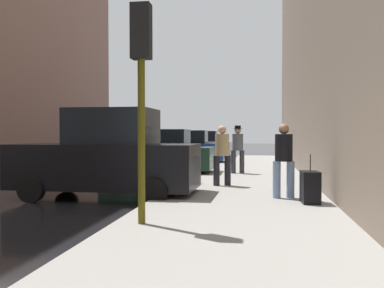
# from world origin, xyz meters

# --- Properties ---
(sidewalk) EXTENTS (4.00, 40.00, 0.15)m
(sidewalk) POSITION_xyz_m (6.00, 0.00, 0.07)
(sidewalk) COLOR gray
(sidewalk) RESTS_ON ground_plane
(parked_black_suv) EXTENTS (4.63, 2.11, 2.25)m
(parked_black_suv) POSITION_xyz_m (2.65, 1.26, 1.03)
(parked_black_suv) COLOR black
(parked_black_suv) RESTS_ON ground_plane
(parked_dark_green_sedan) EXTENTS (4.20, 2.06, 1.79)m
(parked_dark_green_sedan) POSITION_xyz_m (2.65, 7.07, 0.85)
(parked_dark_green_sedan) COLOR #193828
(parked_dark_green_sedan) RESTS_ON ground_plane
(parked_blue_sedan) EXTENTS (4.21, 2.09, 1.79)m
(parked_blue_sedan) POSITION_xyz_m (2.65, 13.26, 0.85)
(parked_blue_sedan) COLOR navy
(parked_blue_sedan) RESTS_ON ground_plane
(parked_silver_sedan) EXTENTS (4.22, 2.10, 1.79)m
(parked_silver_sedan) POSITION_xyz_m (2.65, 19.02, 0.85)
(parked_silver_sedan) COLOR #B7BABF
(parked_silver_sedan) RESTS_ON ground_plane
(fire_hydrant) EXTENTS (0.42, 0.22, 0.70)m
(fire_hydrant) POSITION_xyz_m (4.45, 3.54, 0.50)
(fire_hydrant) COLOR red
(fire_hydrant) RESTS_ON sidewalk
(traffic_light) EXTENTS (0.32, 0.32, 3.60)m
(traffic_light) POSITION_xyz_m (4.50, -2.22, 2.76)
(traffic_light) COLOR #514C0F
(traffic_light) RESTS_ON sidewalk
(pedestrian_in_jeans) EXTENTS (0.52, 0.46, 1.71)m
(pedestrian_in_jeans) POSITION_xyz_m (6.98, 0.97, 1.10)
(pedestrian_in_jeans) COLOR #728CB2
(pedestrian_in_jeans) RESTS_ON sidewalk
(pedestrian_with_beanie) EXTENTS (0.53, 0.47, 1.78)m
(pedestrian_with_beanie) POSITION_xyz_m (5.67, 6.92, 1.14)
(pedestrian_with_beanie) COLOR #333338
(pedestrian_with_beanie) RESTS_ON sidewalk
(pedestrian_in_tan_coat) EXTENTS (0.53, 0.48, 1.71)m
(pedestrian_in_tan_coat) POSITION_xyz_m (5.39, 3.09, 1.10)
(pedestrian_in_tan_coat) COLOR black
(pedestrian_in_tan_coat) RESTS_ON sidewalk
(rolling_suitcase) EXTENTS (0.40, 0.58, 1.04)m
(rolling_suitcase) POSITION_xyz_m (7.50, 0.32, 0.49)
(rolling_suitcase) COLOR black
(rolling_suitcase) RESTS_ON sidewalk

